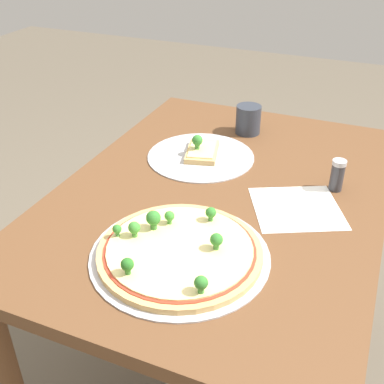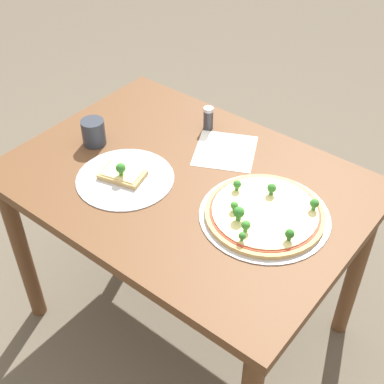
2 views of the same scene
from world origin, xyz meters
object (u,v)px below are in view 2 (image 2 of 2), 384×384
dining_table (186,203)px  pizza_tray_slice (124,176)px  condiment_shaker (208,118)px  pizza_tray_whole (264,213)px  drinking_cup (94,132)px

dining_table → pizza_tray_slice: 0.23m
pizza_tray_slice → condiment_shaker: bearing=84.5°
pizza_tray_whole → condiment_shaker: size_ratio=4.51×
pizza_tray_whole → pizza_tray_slice: (-0.45, -0.13, -0.00)m
dining_table → pizza_tray_whole: 0.32m
pizza_tray_slice → drinking_cup: (-0.22, 0.08, 0.04)m
dining_table → drinking_cup: 0.41m
pizza_tray_slice → drinking_cup: size_ratio=3.44×
dining_table → condiment_shaker: (-0.12, 0.28, 0.15)m
pizza_tray_whole → pizza_tray_slice: 0.47m
pizza_tray_slice → drinking_cup: 0.23m
condiment_shaker → pizza_tray_whole: bearing=-33.1°
dining_table → condiment_shaker: size_ratio=13.15×
pizza_tray_whole → dining_table: bearing=-178.4°
dining_table → drinking_cup: size_ratio=12.35×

